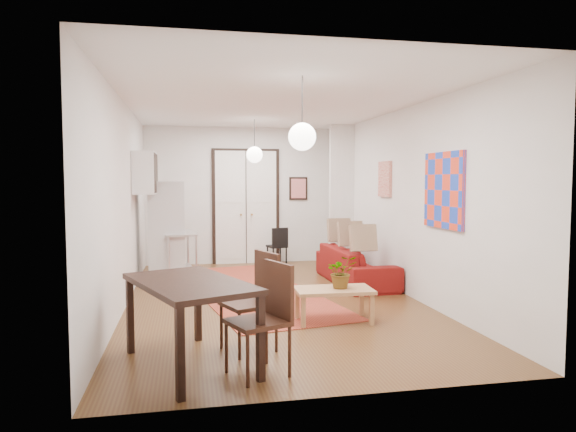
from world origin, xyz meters
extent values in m
plane|color=brown|center=(0.00, 0.00, 0.00)|extent=(7.00, 7.00, 0.00)
cube|color=white|center=(0.00, 0.00, 2.90)|extent=(4.20, 7.00, 0.02)
cube|color=white|center=(0.00, 3.50, 1.45)|extent=(4.20, 0.02, 2.90)
cube|color=white|center=(0.00, -3.50, 1.45)|extent=(4.20, 0.02, 2.90)
cube|color=white|center=(-2.10, 0.00, 1.45)|extent=(0.02, 7.00, 2.90)
cube|color=white|center=(2.10, 0.00, 1.45)|extent=(0.02, 7.00, 2.90)
cube|color=white|center=(0.00, 3.46, 1.20)|extent=(1.44, 0.06, 2.50)
cube|color=white|center=(1.85, 2.55, 1.45)|extent=(0.50, 0.10, 2.90)
cube|color=white|center=(-1.92, 1.50, 1.90)|extent=(0.35, 1.00, 0.70)
cube|color=red|center=(2.08, -1.25, 1.65)|extent=(0.05, 1.00, 1.00)
cube|color=#EDE4C5|center=(2.08, 0.80, 1.80)|extent=(0.05, 0.50, 0.60)
cube|color=red|center=(1.15, 3.47, 1.60)|extent=(0.40, 0.03, 0.50)
cube|color=olive|center=(-2.07, 2.00, 1.95)|extent=(0.03, 0.44, 0.54)
sphere|color=white|center=(0.00, 2.00, 2.25)|extent=(0.30, 0.30, 0.30)
cylinder|color=black|center=(0.00, 2.00, 2.65)|extent=(0.01, 0.01, 0.50)
sphere|color=white|center=(0.00, -2.00, 2.25)|extent=(0.30, 0.30, 0.30)
cylinder|color=black|center=(0.00, -2.00, 2.65)|extent=(0.01, 0.01, 0.50)
cube|color=#A9402A|center=(-0.23, 0.68, 0.01)|extent=(2.52, 4.81, 0.01)
imported|color=maroon|center=(1.62, 0.97, 0.31)|extent=(0.88, 2.14, 0.62)
cube|color=tan|center=(0.56, -1.35, 0.41)|extent=(0.98, 0.57, 0.04)
cube|color=tan|center=(0.13, -1.56, 0.19)|extent=(0.06, 0.06, 0.38)
cube|color=tan|center=(0.98, -1.56, 0.19)|extent=(0.06, 0.06, 0.38)
cube|color=tan|center=(0.13, -1.13, 0.19)|extent=(0.06, 0.06, 0.38)
cube|color=tan|center=(0.98, -1.13, 0.19)|extent=(0.06, 0.06, 0.38)
imported|color=#2B602C|center=(0.66, -1.35, 0.64)|extent=(0.39, 0.34, 0.42)
cube|color=silver|center=(-1.39, 2.04, 0.82)|extent=(0.69, 1.16, 0.04)
cube|color=silver|center=(-1.39, 2.04, 0.16)|extent=(0.65, 1.11, 0.03)
cylinder|color=silver|center=(-1.63, 1.54, 0.41)|extent=(0.04, 0.04, 0.82)
cylinder|color=silver|center=(-1.16, 1.54, 0.41)|extent=(0.04, 0.04, 0.82)
cylinder|color=silver|center=(-1.63, 2.55, 0.41)|extent=(0.04, 0.04, 0.82)
cylinder|color=silver|center=(-1.16, 2.55, 0.41)|extent=(0.04, 0.04, 0.82)
imported|color=white|center=(-1.39, 1.74, 0.86)|extent=(0.26, 0.26, 0.05)
imported|color=teal|center=(-1.44, 2.29, 0.93)|extent=(0.10, 0.10, 0.17)
cube|color=silver|center=(-1.60, 1.90, 0.88)|extent=(0.64, 0.64, 1.76)
cube|color=black|center=(-1.22, -2.56, 0.80)|extent=(1.35, 1.70, 0.05)
cube|color=black|center=(-1.59, -3.25, 0.38)|extent=(0.08, 0.08, 0.77)
cube|color=black|center=(-0.84, -3.25, 0.38)|extent=(0.08, 0.08, 0.77)
cube|color=black|center=(-1.59, -1.86, 0.38)|extent=(0.08, 0.08, 0.77)
cube|color=black|center=(-0.84, -1.86, 0.38)|extent=(0.08, 0.08, 0.77)
cube|color=#3C1F13|center=(-0.62, -2.21, 0.49)|extent=(0.63, 0.62, 0.04)
cube|color=#3C1F13|center=(-0.62, -1.98, 0.77)|extent=(0.21, 0.45, 0.51)
cylinder|color=#3C1F13|center=(-0.82, -2.42, 0.25)|extent=(0.03, 0.03, 0.49)
cylinder|color=#3C1F13|center=(-0.41, -2.42, 0.25)|extent=(0.03, 0.03, 0.49)
cylinder|color=#3C1F13|center=(-0.82, -1.99, 0.25)|extent=(0.03, 0.03, 0.49)
cylinder|color=#3C1F13|center=(-0.41, -1.99, 0.25)|extent=(0.03, 0.03, 0.49)
cube|color=#3C1F13|center=(-0.62, -2.91, 0.49)|extent=(0.63, 0.62, 0.04)
cube|color=#3C1F13|center=(-0.62, -2.68, 0.77)|extent=(0.21, 0.45, 0.51)
cylinder|color=#3C1F13|center=(-0.82, -3.12, 0.25)|extent=(0.03, 0.03, 0.49)
cylinder|color=#3C1F13|center=(-0.41, -3.12, 0.25)|extent=(0.03, 0.03, 0.49)
cylinder|color=#3C1F13|center=(-0.82, -2.69, 0.25)|extent=(0.03, 0.03, 0.49)
cylinder|color=#3C1F13|center=(-0.41, -2.69, 0.25)|extent=(0.03, 0.03, 0.49)
cube|color=black|center=(0.62, 3.15, 0.39)|extent=(0.44, 0.44, 0.04)
cube|color=black|center=(0.62, 3.31, 0.60)|extent=(0.36, 0.13, 0.39)
cylinder|color=black|center=(0.47, 3.00, 0.19)|extent=(0.03, 0.03, 0.39)
cylinder|color=black|center=(0.77, 3.00, 0.19)|extent=(0.03, 0.03, 0.39)
cylinder|color=black|center=(0.47, 3.30, 0.19)|extent=(0.03, 0.03, 0.39)
cylinder|color=black|center=(0.77, 3.30, 0.19)|extent=(0.03, 0.03, 0.39)
camera|label=1|loc=(-1.23, -7.46, 1.78)|focal=32.00mm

